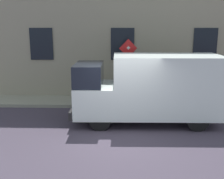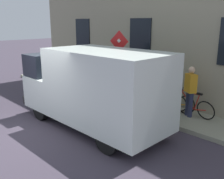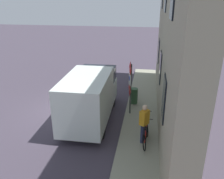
{
  "view_description": "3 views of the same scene",
  "coord_description": "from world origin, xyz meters",
  "px_view_note": "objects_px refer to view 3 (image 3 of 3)",
  "views": [
    {
      "loc": [
        -8.43,
        0.05,
        3.52
      ],
      "look_at": [
        3.03,
        0.43,
        0.91
      ],
      "focal_mm": 45.11,
      "sensor_mm": 36.0,
      "label": 1
    },
    {
      "loc": [
        -3.33,
        -6.99,
        3.29
      ],
      "look_at": [
        2.72,
        -0.68,
        0.98
      ],
      "focal_mm": 41.3,
      "sensor_mm": 36.0,
      "label": 2
    },
    {
      "loc": [
        4.4,
        -11.31,
        5.87
      ],
      "look_at": [
        2.56,
        -0.03,
        1.34
      ],
      "focal_mm": 37.37,
      "sensor_mm": 36.0,
      "label": 3
    }
  ],
  "objects_px": {
    "sign_post_stacked": "(130,83)",
    "pedestrian": "(144,122)",
    "bicycle_orange": "(146,126)",
    "bicycle_red": "(146,135)",
    "litter_bin": "(134,96)",
    "delivery_van": "(90,96)"
  },
  "relations": [
    {
      "from": "sign_post_stacked",
      "to": "pedestrian",
      "type": "distance_m",
      "value": 2.79
    },
    {
      "from": "bicycle_orange",
      "to": "bicycle_red",
      "type": "bearing_deg",
      "value": 178.28
    },
    {
      "from": "bicycle_red",
      "to": "sign_post_stacked",
      "type": "bearing_deg",
      "value": 24.24
    },
    {
      "from": "sign_post_stacked",
      "to": "bicycle_red",
      "type": "relative_size",
      "value": 1.58
    },
    {
      "from": "pedestrian",
      "to": "bicycle_red",
      "type": "bearing_deg",
      "value": -174.2
    },
    {
      "from": "bicycle_red",
      "to": "pedestrian",
      "type": "distance_m",
      "value": 0.57
    },
    {
      "from": "bicycle_orange",
      "to": "litter_bin",
      "type": "relative_size",
      "value": 1.9
    },
    {
      "from": "bicycle_orange",
      "to": "pedestrian",
      "type": "bearing_deg",
      "value": 170.46
    },
    {
      "from": "bicycle_orange",
      "to": "pedestrian",
      "type": "height_order",
      "value": "pedestrian"
    },
    {
      "from": "bicycle_orange",
      "to": "pedestrian",
      "type": "relative_size",
      "value": 1.0
    },
    {
      "from": "litter_bin",
      "to": "sign_post_stacked",
      "type": "bearing_deg",
      "value": -96.44
    },
    {
      "from": "sign_post_stacked",
      "to": "litter_bin",
      "type": "xyz_separation_m",
      "value": [
        0.15,
        1.31,
        -1.26
      ]
    },
    {
      "from": "litter_bin",
      "to": "bicycle_orange",
      "type": "bearing_deg",
      "value": -75.88
    },
    {
      "from": "delivery_van",
      "to": "sign_post_stacked",
      "type": "bearing_deg",
      "value": -69.29
    },
    {
      "from": "delivery_van",
      "to": "litter_bin",
      "type": "relative_size",
      "value": 5.95
    },
    {
      "from": "sign_post_stacked",
      "to": "pedestrian",
      "type": "bearing_deg",
      "value": -71.63
    },
    {
      "from": "sign_post_stacked",
      "to": "bicycle_red",
      "type": "xyz_separation_m",
      "value": [
        0.94,
        -2.59,
        -1.33
      ]
    },
    {
      "from": "bicycle_red",
      "to": "litter_bin",
      "type": "relative_size",
      "value": 1.91
    },
    {
      "from": "sign_post_stacked",
      "to": "bicycle_orange",
      "type": "relative_size",
      "value": 1.59
    },
    {
      "from": "pedestrian",
      "to": "bicycle_orange",
      "type": "bearing_deg",
      "value": -65.74
    },
    {
      "from": "sign_post_stacked",
      "to": "pedestrian",
      "type": "relative_size",
      "value": 1.58
    },
    {
      "from": "bicycle_red",
      "to": "bicycle_orange",
      "type": "xyz_separation_m",
      "value": [
        -0.0,
        0.75,
        0.0
      ]
    }
  ]
}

